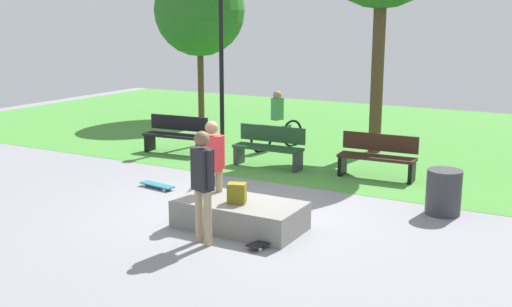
{
  "coord_description": "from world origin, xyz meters",
  "views": [
    {
      "loc": [
        5.12,
        -8.65,
        3.29
      ],
      "look_at": [
        0.4,
        -0.16,
        1.11
      ],
      "focal_mm": 42.82,
      "sensor_mm": 36.0,
      "label": 1
    }
  ],
  "objects_px": {
    "concrete_ledge": "(240,215)",
    "skater_watching": "(212,162)",
    "lamp_post": "(221,47)",
    "skater_performing_trick": "(203,179)",
    "park_bench_by_oak": "(378,155)",
    "cyclist_on_bicycle": "(277,124)",
    "skateboard_by_ledge": "(270,240)",
    "skateboard_spare": "(157,185)",
    "park_bench_center_lawn": "(176,134)",
    "backpack_on_ledge": "(237,193)",
    "park_bench_far_right": "(269,146)",
    "tree_tall_oak": "(199,11)",
    "trash_bin": "(444,192)"
  },
  "relations": [
    {
      "from": "concrete_ledge",
      "to": "skater_watching",
      "type": "height_order",
      "value": "skater_watching"
    },
    {
      "from": "skater_watching",
      "to": "lamp_post",
      "type": "bearing_deg",
      "value": 120.74
    },
    {
      "from": "skater_performing_trick",
      "to": "park_bench_by_oak",
      "type": "height_order",
      "value": "skater_performing_trick"
    },
    {
      "from": "park_bench_by_oak",
      "to": "cyclist_on_bicycle",
      "type": "distance_m",
      "value": 3.51
    },
    {
      "from": "concrete_ledge",
      "to": "cyclist_on_bicycle",
      "type": "relative_size",
      "value": 1.15
    },
    {
      "from": "concrete_ledge",
      "to": "skateboard_by_ledge",
      "type": "bearing_deg",
      "value": -28.94
    },
    {
      "from": "skateboard_spare",
      "to": "park_bench_center_lawn",
      "type": "relative_size",
      "value": 0.5
    },
    {
      "from": "park_bench_center_lawn",
      "to": "lamp_post",
      "type": "relative_size",
      "value": 0.39
    },
    {
      "from": "lamp_post",
      "to": "backpack_on_ledge",
      "type": "bearing_deg",
      "value": -56.04
    },
    {
      "from": "park_bench_center_lawn",
      "to": "park_bench_by_oak",
      "type": "height_order",
      "value": "same"
    },
    {
      "from": "park_bench_far_right",
      "to": "tree_tall_oak",
      "type": "bearing_deg",
      "value": 136.02
    },
    {
      "from": "skater_performing_trick",
      "to": "skateboard_spare",
      "type": "relative_size",
      "value": 2.07
    },
    {
      "from": "lamp_post",
      "to": "trash_bin",
      "type": "bearing_deg",
      "value": -28.39
    },
    {
      "from": "park_bench_far_right",
      "to": "skateboard_spare",
      "type": "bearing_deg",
      "value": -112.84
    },
    {
      "from": "skater_watching",
      "to": "skateboard_spare",
      "type": "distance_m",
      "value": 2.34
    },
    {
      "from": "park_bench_far_right",
      "to": "trash_bin",
      "type": "xyz_separation_m",
      "value": [
        4.17,
        -1.54,
        -0.09
      ]
    },
    {
      "from": "park_bench_center_lawn",
      "to": "skateboard_spare",
      "type": "bearing_deg",
      "value": -60.61
    },
    {
      "from": "skateboard_by_ledge",
      "to": "skateboard_spare",
      "type": "xyz_separation_m",
      "value": [
        -3.36,
        1.63,
        0.0
      ]
    },
    {
      "from": "park_bench_far_right",
      "to": "lamp_post",
      "type": "height_order",
      "value": "lamp_post"
    },
    {
      "from": "skater_watching",
      "to": "tree_tall_oak",
      "type": "bearing_deg",
      "value": 125.05
    },
    {
      "from": "skateboard_by_ledge",
      "to": "trash_bin",
      "type": "distance_m",
      "value": 3.34
    },
    {
      "from": "lamp_post",
      "to": "park_bench_center_lawn",
      "type": "bearing_deg",
      "value": -93.71
    },
    {
      "from": "concrete_ledge",
      "to": "park_bench_center_lawn",
      "type": "relative_size",
      "value": 1.23
    },
    {
      "from": "tree_tall_oak",
      "to": "park_bench_by_oak",
      "type": "bearing_deg",
      "value": -32.14
    },
    {
      "from": "trash_bin",
      "to": "cyclist_on_bicycle",
      "type": "distance_m",
      "value": 5.93
    },
    {
      "from": "backpack_on_ledge",
      "to": "skateboard_spare",
      "type": "relative_size",
      "value": 0.39
    },
    {
      "from": "concrete_ledge",
      "to": "skater_watching",
      "type": "distance_m",
      "value": 1.02
    },
    {
      "from": "trash_bin",
      "to": "park_bench_center_lawn",
      "type": "bearing_deg",
      "value": 166.03
    },
    {
      "from": "backpack_on_ledge",
      "to": "cyclist_on_bicycle",
      "type": "bearing_deg",
      "value": 92.34
    },
    {
      "from": "park_bench_by_oak",
      "to": "trash_bin",
      "type": "distance_m",
      "value": 2.5
    },
    {
      "from": "concrete_ledge",
      "to": "skater_performing_trick",
      "type": "bearing_deg",
      "value": -98.39
    },
    {
      "from": "park_bench_far_right",
      "to": "skater_watching",
      "type": "bearing_deg",
      "value": -77.05
    },
    {
      "from": "skater_performing_trick",
      "to": "skater_watching",
      "type": "relative_size",
      "value": 1.04
    },
    {
      "from": "skateboard_spare",
      "to": "park_bench_far_right",
      "type": "distance_m",
      "value": 2.89
    },
    {
      "from": "skateboard_by_ledge",
      "to": "lamp_post",
      "type": "bearing_deg",
      "value": 127.15
    },
    {
      "from": "park_bench_by_oak",
      "to": "tree_tall_oak",
      "type": "xyz_separation_m",
      "value": [
        -7.68,
        4.82,
        3.02
      ]
    },
    {
      "from": "concrete_ledge",
      "to": "park_bench_far_right",
      "type": "height_order",
      "value": "park_bench_far_right"
    },
    {
      "from": "skater_watching",
      "to": "park_bench_by_oak",
      "type": "relative_size",
      "value": 1.01
    },
    {
      "from": "skater_watching",
      "to": "park_bench_center_lawn",
      "type": "xyz_separation_m",
      "value": [
        -3.51,
        3.76,
        -0.47
      ]
    },
    {
      "from": "backpack_on_ledge",
      "to": "park_bench_far_right",
      "type": "height_order",
      "value": "park_bench_far_right"
    },
    {
      "from": "lamp_post",
      "to": "concrete_ledge",
      "type": "bearing_deg",
      "value": -55.66
    },
    {
      "from": "park_bench_far_right",
      "to": "cyclist_on_bicycle",
      "type": "relative_size",
      "value": 0.92
    },
    {
      "from": "skater_performing_trick",
      "to": "skater_watching",
      "type": "distance_m",
      "value": 1.21
    },
    {
      "from": "skater_watching",
      "to": "cyclist_on_bicycle",
      "type": "distance_m",
      "value": 5.63
    },
    {
      "from": "skater_performing_trick",
      "to": "lamp_post",
      "type": "distance_m",
      "value": 7.97
    },
    {
      "from": "skater_watching",
      "to": "trash_bin",
      "type": "height_order",
      "value": "skater_watching"
    },
    {
      "from": "skateboard_by_ledge",
      "to": "cyclist_on_bicycle",
      "type": "height_order",
      "value": "cyclist_on_bicycle"
    },
    {
      "from": "park_bench_by_oak",
      "to": "skater_watching",
      "type": "bearing_deg",
      "value": -112.54
    },
    {
      "from": "skater_performing_trick",
      "to": "skateboard_by_ledge",
      "type": "distance_m",
      "value": 1.35
    },
    {
      "from": "skater_watching",
      "to": "lamp_post",
      "type": "xyz_separation_m",
      "value": [
        -3.38,
        5.69,
        1.57
      ]
    }
  ]
}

